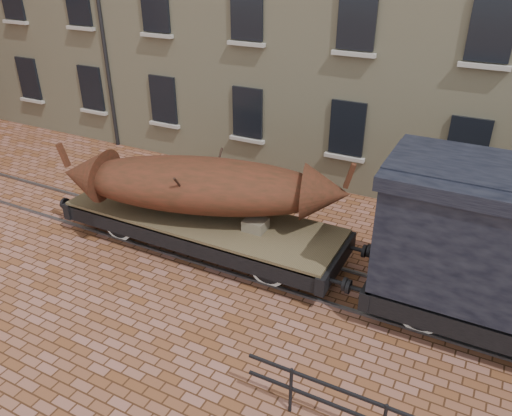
% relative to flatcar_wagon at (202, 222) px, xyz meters
% --- Properties ---
extents(ground, '(90.00, 90.00, 0.00)m').
position_rel_flatcar_wagon_xyz_m(ground, '(1.23, 0.00, -0.79)').
color(ground, brown).
extents(rail_track, '(30.00, 1.52, 0.06)m').
position_rel_flatcar_wagon_xyz_m(rail_track, '(1.23, 0.00, -0.76)').
color(rail_track, '#59595E').
rests_on(rail_track, ground).
extents(flatcar_wagon, '(8.41, 2.28, 1.27)m').
position_rel_flatcar_wagon_xyz_m(flatcar_wagon, '(0.00, 0.00, 0.00)').
color(flatcar_wagon, '#433A25').
rests_on(flatcar_wagon, ground).
extents(iron_boat, '(7.46, 3.91, 1.77)m').
position_rel_flatcar_wagon_xyz_m(iron_boat, '(0.04, 0.00, 1.10)').
color(iron_boat, '#522115').
rests_on(iron_boat, flatcar_wagon).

